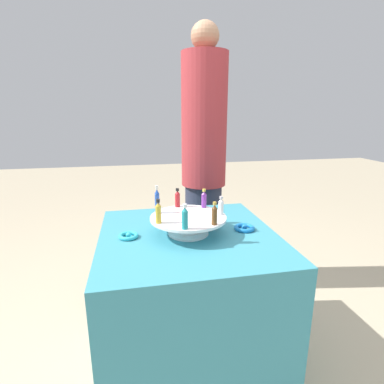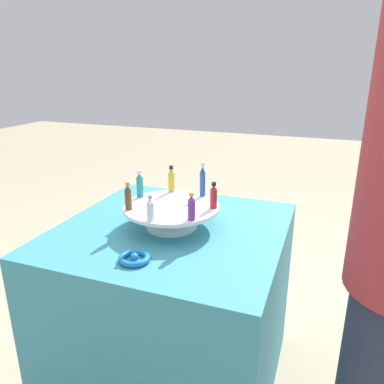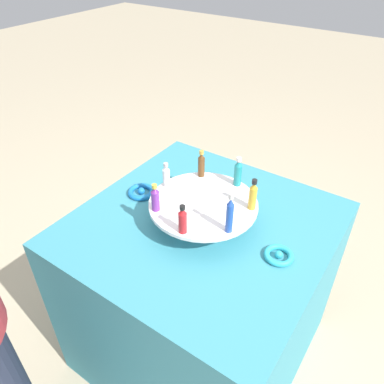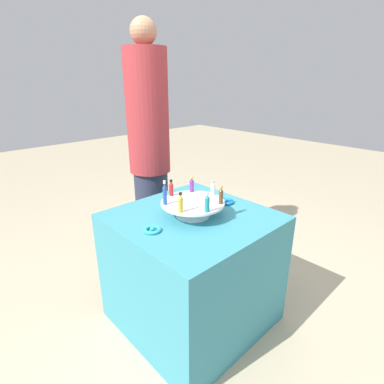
% 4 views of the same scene
% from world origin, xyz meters
% --- Properties ---
extents(ground_plane, '(12.00, 12.00, 0.00)m').
position_xyz_m(ground_plane, '(0.00, 0.00, 0.00)').
color(ground_plane, tan).
extents(party_table, '(0.81, 0.81, 0.70)m').
position_xyz_m(party_table, '(0.00, 0.00, 0.35)').
color(party_table, teal).
rests_on(party_table, ground_plane).
extents(display_stand, '(0.35, 0.35, 0.09)m').
position_xyz_m(display_stand, '(0.00, 0.00, 0.76)').
color(display_stand, white).
rests_on(display_stand, party_table).
extents(bottle_brown, '(0.02, 0.02, 0.10)m').
position_xyz_m(bottle_brown, '(-0.12, -0.09, 0.83)').
color(bottle_brown, brown).
rests_on(bottle_brown, display_stand).
extents(bottle_clear, '(0.02, 0.02, 0.09)m').
position_xyz_m(bottle_clear, '(-0.01, -0.15, 0.83)').
color(bottle_clear, silver).
rests_on(bottle_clear, display_stand).
extents(bottle_purple, '(0.03, 0.03, 0.09)m').
position_xyz_m(bottle_purple, '(0.11, -0.10, 0.83)').
color(bottle_purple, '#702D93').
rests_on(bottle_purple, display_stand).
extents(bottle_red, '(0.02, 0.02, 0.09)m').
position_xyz_m(bottle_red, '(0.15, 0.03, 0.83)').
color(bottle_red, '#B21E23').
rests_on(bottle_red, display_stand).
extents(bottle_blue, '(0.02, 0.02, 0.13)m').
position_xyz_m(bottle_blue, '(0.07, 0.13, 0.85)').
color(bottle_blue, '#234CAD').
rests_on(bottle_blue, display_stand).
extents(bottle_gold, '(0.02, 0.02, 0.11)m').
position_xyz_m(bottle_gold, '(-0.06, 0.14, 0.84)').
color(bottle_gold, gold).
rests_on(bottle_gold, display_stand).
extents(bottle_teal, '(0.03, 0.03, 0.11)m').
position_xyz_m(bottle_teal, '(-0.15, 0.04, 0.84)').
color(bottle_teal, teal).
rests_on(bottle_teal, display_stand).
extents(ribbon_bow_blue, '(0.10, 0.10, 0.03)m').
position_xyz_m(ribbon_bow_blue, '(-0.01, -0.27, 0.71)').
color(ribbon_bow_blue, blue).
rests_on(ribbon_bow_blue, party_table).
extents(ribbon_bow_teal, '(0.09, 0.09, 0.02)m').
position_xyz_m(ribbon_bow_teal, '(0.01, 0.27, 0.71)').
color(ribbon_bow_teal, '#2DB7CC').
rests_on(ribbon_bow_teal, party_table).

